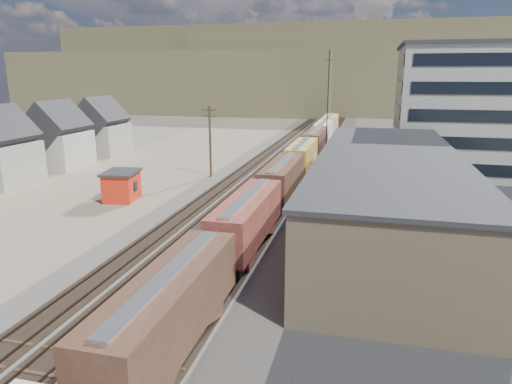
% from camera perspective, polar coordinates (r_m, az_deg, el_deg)
% --- Properties ---
extents(ground, '(300.00, 300.00, 0.00)m').
position_cam_1_polar(ground, '(26.51, -19.39, -18.94)').
color(ground, '#6B6356').
rests_on(ground, ground).
extents(ballast_bed, '(18.00, 200.00, 0.06)m').
position_cam_1_polar(ballast_bed, '(70.80, 3.05, 2.93)').
color(ballast_bed, '#4C4742').
rests_on(ballast_bed, ground).
extents(dirt_yard, '(24.00, 180.00, 0.03)m').
position_cam_1_polar(dirt_yard, '(68.37, -15.33, 2.00)').
color(dirt_yard, '#85785B').
rests_on(dirt_yard, ground).
extents(asphalt_lot, '(26.00, 120.00, 0.04)m').
position_cam_1_polar(asphalt_lot, '(55.70, 22.69, -1.42)').
color(asphalt_lot, '#232326').
rests_on(asphalt_lot, ground).
extents(rail_tracks, '(11.40, 200.00, 0.24)m').
position_cam_1_polar(rail_tracks, '(70.89, 2.61, 3.02)').
color(rail_tracks, black).
rests_on(rail_tracks, ground).
extents(freight_train, '(3.00, 119.74, 4.46)m').
position_cam_1_polar(freight_train, '(59.03, 4.67, 3.30)').
color(freight_train, black).
rests_on(freight_train, ground).
extents(warehouse, '(12.40, 40.40, 7.25)m').
position_cam_1_polar(warehouse, '(44.43, 16.01, 0.16)').
color(warehouse, tan).
rests_on(warehouse, ground).
extents(office_tower, '(22.60, 18.60, 18.45)m').
position_cam_1_polar(office_tower, '(74.72, 25.79, 9.29)').
color(office_tower, '#9E998E').
rests_on(office_tower, ground).
extents(utility_pole_north, '(2.20, 0.32, 10.00)m').
position_cam_1_polar(utility_pole_north, '(64.49, -5.75, 6.49)').
color(utility_pole_north, '#382619').
rests_on(utility_pole_north, ground).
extents(radio_mast, '(1.20, 0.16, 18.00)m').
position_cam_1_polar(radio_mast, '(78.59, 8.93, 10.63)').
color(radio_mast, black).
rests_on(radio_mast, ground).
extents(hills_north, '(265.00, 80.00, 32.00)m').
position_cam_1_polar(hills_north, '(186.47, 10.33, 14.28)').
color(hills_north, brown).
rests_on(hills_north, ground).
extents(maintenance_shed, '(4.37, 5.24, 3.45)m').
position_cam_1_polar(maintenance_shed, '(54.99, -16.44, 0.80)').
color(maintenance_shed, red).
rests_on(maintenance_shed, ground).
extents(parked_car_blue, '(3.93, 5.41, 1.37)m').
position_cam_1_polar(parked_car_blue, '(63.48, 22.17, 1.11)').
color(parked_car_blue, navy).
rests_on(parked_car_blue, ground).
extents(parked_car_far, '(1.65, 3.97, 1.34)m').
position_cam_1_polar(parked_car_far, '(78.45, 26.32, 3.06)').
color(parked_car_far, silver).
rests_on(parked_car_far, ground).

